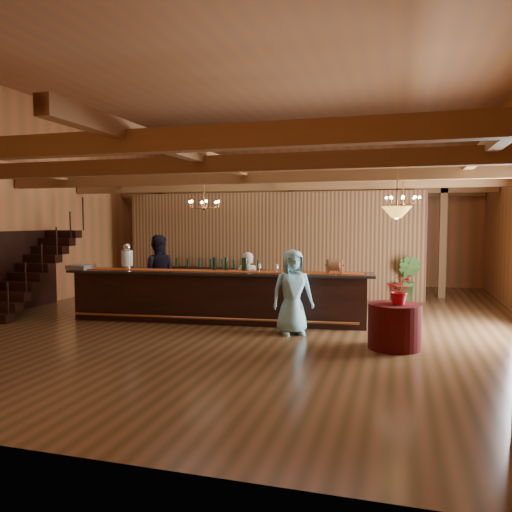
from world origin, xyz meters
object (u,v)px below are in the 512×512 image
(guest, at_px, (292,292))
(floor_plant, at_px, (407,279))
(backbar_shelf, at_px, (217,282))
(bartender, at_px, (248,285))
(chandelier_left, at_px, (204,204))
(tasting_bar, at_px, (217,296))
(round_table, at_px, (394,326))
(chandelier_right, at_px, (403,200))
(pendant_lamp, at_px, (397,212))
(staff_second, at_px, (157,274))
(raffle_drum, at_px, (334,265))
(beverage_dispenser, at_px, (127,257))

(guest, height_order, floor_plant, guest)
(backbar_shelf, distance_m, bartender, 3.54)
(floor_plant, bearing_deg, chandelier_left, -153.01)
(backbar_shelf, xyz_separation_m, bartender, (1.87, -2.98, 0.35))
(tasting_bar, relative_size, floor_plant, 5.29)
(round_table, xyz_separation_m, chandelier_right, (0.13, 3.50, 2.36))
(tasting_bar, relative_size, bartender, 4.47)
(chandelier_right, height_order, pendant_lamp, same)
(bartender, distance_m, staff_second, 2.37)
(backbar_shelf, distance_m, chandelier_left, 3.24)
(chandelier_right, relative_size, guest, 0.47)
(backbar_shelf, height_order, guest, guest)
(chandelier_right, bearing_deg, raffle_drum, -124.82)
(tasting_bar, relative_size, guest, 4.06)
(pendant_lamp, relative_size, floor_plant, 0.69)
(round_table, bearing_deg, pendant_lamp, 0.00)
(bartender, bearing_deg, tasting_bar, 48.80)
(round_table, xyz_separation_m, bartender, (-3.31, 1.99, 0.37))
(beverage_dispenser, xyz_separation_m, raffle_drum, (4.71, 0.35, -0.11))
(raffle_drum, distance_m, bartender, 2.18)
(tasting_bar, height_order, raffle_drum, raffle_drum)
(backbar_shelf, bearing_deg, bartender, -47.85)
(staff_second, xyz_separation_m, guest, (3.70, -1.48, -0.11))
(round_table, bearing_deg, backbar_shelf, 136.19)
(round_table, height_order, chandelier_right, chandelier_right)
(tasting_bar, xyz_separation_m, backbar_shelf, (-1.36, 3.64, -0.16))
(raffle_drum, distance_m, floor_plant, 4.05)
(backbar_shelf, height_order, chandelier_left, chandelier_left)
(bartender, bearing_deg, staff_second, -5.99)
(chandelier_left, bearing_deg, round_table, -30.05)
(backbar_shelf, relative_size, floor_plant, 2.31)
(tasting_bar, distance_m, beverage_dispenser, 2.31)
(tasting_bar, distance_m, backbar_shelf, 3.89)
(backbar_shelf, xyz_separation_m, chandelier_right, (5.30, -1.47, 2.33))
(tasting_bar, bearing_deg, chandelier_left, 116.08)
(raffle_drum, xyz_separation_m, chandelier_right, (1.37, 1.97, 1.44))
(beverage_dispenser, relative_size, round_table, 0.65)
(beverage_dispenser, height_order, backbar_shelf, beverage_dispenser)
(beverage_dispenser, bearing_deg, chandelier_right, 20.94)
(round_table, distance_m, guest, 2.10)
(chandelier_left, height_order, chandelier_right, same)
(tasting_bar, height_order, staff_second, staff_second)
(pendant_lamp, bearing_deg, tasting_bar, 160.83)
(chandelier_left, relative_size, guest, 0.47)
(pendant_lamp, height_order, floor_plant, pendant_lamp)
(chandelier_right, bearing_deg, round_table, -92.05)
(backbar_shelf, height_order, staff_second, staff_second)
(beverage_dispenser, distance_m, pendant_lamp, 6.15)
(chandelier_right, height_order, floor_plant, chandelier_right)
(chandelier_right, bearing_deg, guest, -125.82)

